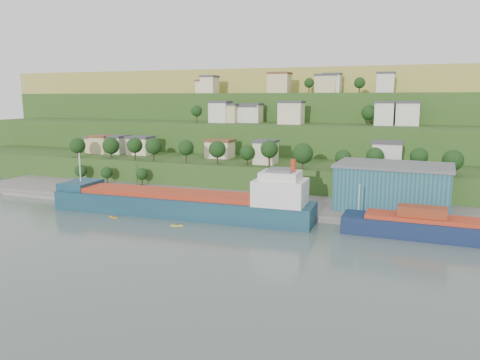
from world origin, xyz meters
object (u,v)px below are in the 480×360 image
at_px(cargo_ship_near, 188,205).
at_px(cargo_ship_far, 474,232).
at_px(caravan, 72,186).
at_px(kayak_orange, 114,217).
at_px(warehouse, 393,186).

bearing_deg(cargo_ship_near, cargo_ship_far, -0.92).
height_order(caravan, kayak_orange, caravan).
distance_m(cargo_ship_near, caravan, 53.99).
bearing_deg(warehouse, kayak_orange, -154.43).
relative_size(cargo_ship_near, cargo_ship_far, 1.39).
height_order(cargo_ship_near, cargo_ship_far, cargo_ship_near).
bearing_deg(caravan, warehouse, 4.66).
bearing_deg(caravan, kayak_orange, -33.57).
xyz_separation_m(cargo_ship_near, kayak_orange, (-18.43, -9.10, -2.90)).
bearing_deg(caravan, cargo_ship_far, -4.72).
xyz_separation_m(cargo_ship_far, kayak_orange, (-91.26, -9.84, -2.13)).
distance_m(cargo_ship_far, kayak_orange, 91.82).
height_order(cargo_ship_near, caravan, cargo_ship_near).
height_order(cargo_ship_far, kayak_orange, cargo_ship_far).
bearing_deg(warehouse, cargo_ship_far, -42.44).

